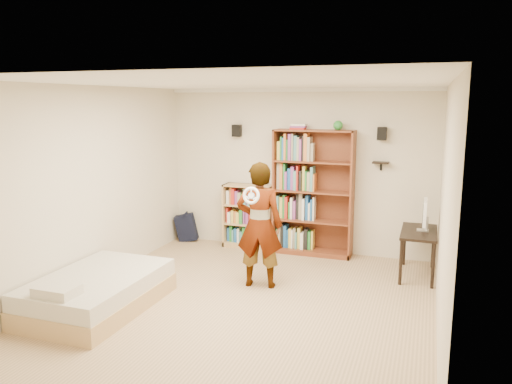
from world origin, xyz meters
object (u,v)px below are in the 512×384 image
daybed (98,288)px  tall_bookshelf (313,193)px  computer_desk (418,253)px  low_bookshelf (249,216)px  person (259,225)px

daybed → tall_bookshelf: bearing=57.3°
computer_desk → low_bookshelf: bearing=168.7°
tall_bookshelf → computer_desk: tall_bookshelf is taller
low_bookshelf → daybed: bearing=-105.2°
low_bookshelf → computer_desk: 2.86m
low_bookshelf → computer_desk: low_bookshelf is taller
low_bookshelf → person: bearing=-65.5°
tall_bookshelf → computer_desk: size_ratio=2.09×
computer_desk → person: bearing=-150.8°
low_bookshelf → daybed: low_bookshelf is taller
daybed → person: bearing=40.5°
low_bookshelf → person: 1.89m
tall_bookshelf → low_bookshelf: 1.22m
person → tall_bookshelf: bearing=-110.6°
computer_desk → person: size_ratio=0.57×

